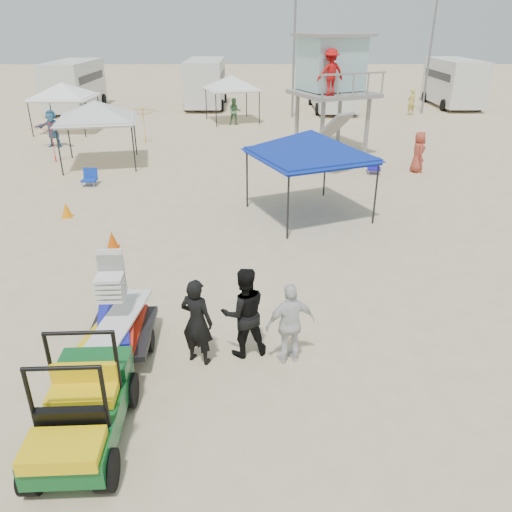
{
  "coord_description": "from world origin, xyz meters",
  "views": [
    {
      "loc": [
        0.45,
        -6.5,
        5.82
      ],
      "look_at": [
        0.5,
        3.0,
        1.3
      ],
      "focal_mm": 35.0,
      "sensor_mm": 36.0,
      "label": 1
    }
  ],
  "objects_px": {
    "surf_trailer": "(118,318)",
    "lifeguard_tower": "(332,68)",
    "man_left": "(197,322)",
    "canopy_blue": "(311,134)",
    "utility_cart": "(78,403)"
  },
  "relations": [
    {
      "from": "surf_trailer",
      "to": "lifeguard_tower",
      "type": "relative_size",
      "value": 0.43
    },
    {
      "from": "man_left",
      "to": "lifeguard_tower",
      "type": "height_order",
      "value": "lifeguard_tower"
    },
    {
      "from": "man_left",
      "to": "canopy_blue",
      "type": "xyz_separation_m",
      "value": [
        2.8,
        7.75,
        1.77
      ]
    },
    {
      "from": "man_left",
      "to": "canopy_blue",
      "type": "distance_m",
      "value": 8.43
    },
    {
      "from": "canopy_blue",
      "to": "man_left",
      "type": "bearing_deg",
      "value": -109.88
    },
    {
      "from": "utility_cart",
      "to": "canopy_blue",
      "type": "distance_m",
      "value": 10.85
    },
    {
      "from": "utility_cart",
      "to": "canopy_blue",
      "type": "xyz_separation_m",
      "value": [
        4.32,
        9.78,
        1.83
      ]
    },
    {
      "from": "surf_trailer",
      "to": "man_left",
      "type": "xyz_separation_m",
      "value": [
        1.52,
        -0.3,
        0.1
      ]
    },
    {
      "from": "lifeguard_tower",
      "to": "man_left",
      "type": "bearing_deg",
      "value": -105.84
    },
    {
      "from": "utility_cart",
      "to": "lifeguard_tower",
      "type": "relative_size",
      "value": 0.44
    },
    {
      "from": "lifeguard_tower",
      "to": "canopy_blue",
      "type": "height_order",
      "value": "lifeguard_tower"
    },
    {
      "from": "utility_cart",
      "to": "man_left",
      "type": "xyz_separation_m",
      "value": [
        1.52,
        2.03,
        0.06
      ]
    },
    {
      "from": "man_left",
      "to": "surf_trailer",
      "type": "bearing_deg",
      "value": 11.7
    },
    {
      "from": "canopy_blue",
      "to": "utility_cart",
      "type": "bearing_deg",
      "value": -113.84
    },
    {
      "from": "man_left",
      "to": "canopy_blue",
      "type": "bearing_deg",
      "value": -86.99
    }
  ]
}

